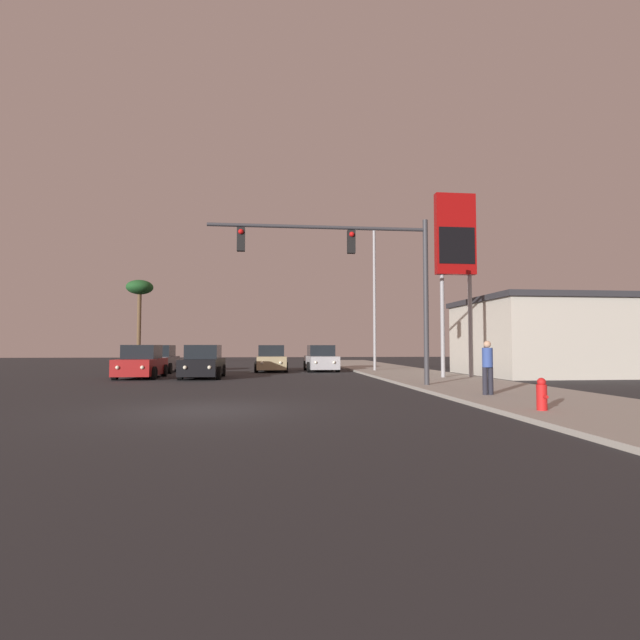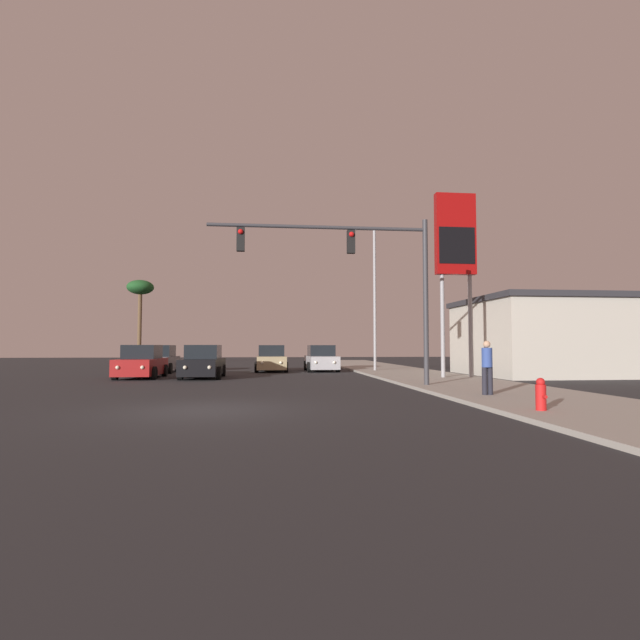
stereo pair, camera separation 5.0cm
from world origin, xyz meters
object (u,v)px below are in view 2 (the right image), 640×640
(car_silver, at_px, (321,359))
(gas_station_sign, at_px, (455,244))
(traffic_light_mast, at_px, (362,265))
(car_black, at_px, (203,363))
(street_lamp, at_px, (373,290))
(pedestrian_on_sidewalk, at_px, (487,365))
(car_grey, at_px, (159,360))
(fire_hydrant, at_px, (541,395))
(car_tan, at_px, (271,359))
(palm_tree_far, at_px, (140,291))
(car_red, at_px, (142,363))

(car_silver, height_order, gas_station_sign, gas_station_sign)
(traffic_light_mast, bearing_deg, car_black, 134.85)
(street_lamp, xyz_separation_m, gas_station_sign, (2.59, -7.25, 1.50))
(traffic_light_mast, height_order, pedestrian_on_sidewalk, traffic_light_mast)
(car_grey, height_order, traffic_light_mast, traffic_light_mast)
(car_black, bearing_deg, car_silver, -135.13)
(car_black, distance_m, fire_hydrant, 17.58)
(car_grey, relative_size, traffic_light_mast, 0.50)
(fire_hydrant, height_order, pedestrian_on_sidewalk, pedestrian_on_sidewalk)
(car_silver, bearing_deg, fire_hydrant, 96.57)
(car_tan, bearing_deg, car_silver, 179.00)
(gas_station_sign, bearing_deg, car_tan, 135.25)
(car_grey, distance_m, palm_tree_far, 17.36)
(traffic_light_mast, relative_size, pedestrian_on_sidewalk, 5.14)
(car_red, bearing_deg, traffic_light_mast, 144.84)
(car_black, distance_m, street_lamp, 11.73)
(gas_station_sign, bearing_deg, car_grey, 152.95)
(car_tan, relative_size, pedestrian_on_sidewalk, 2.59)
(car_grey, relative_size, fire_hydrant, 5.69)
(street_lamp, bearing_deg, palm_tree_far, 138.01)
(car_black, bearing_deg, car_grey, -57.09)
(street_lamp, height_order, fire_hydrant, street_lamp)
(car_tan, relative_size, palm_tree_far, 0.56)
(car_black, xyz_separation_m, gas_station_sign, (12.39, -2.50, 5.86))
(car_black, height_order, fire_hydrant, car_black)
(pedestrian_on_sidewalk, xyz_separation_m, palm_tree_far, (-18.35, 32.11, 5.60))
(car_silver, height_order, traffic_light_mast, traffic_light_mast)
(car_silver, distance_m, car_grey, 10.10)
(car_red, distance_m, fire_hydrant, 19.70)
(gas_station_sign, bearing_deg, car_black, 168.58)
(car_grey, distance_m, street_lamp, 13.87)
(car_tan, xyz_separation_m, palm_tree_far, (-11.85, 14.77, 5.88))
(car_silver, bearing_deg, car_black, 41.84)
(car_grey, height_order, car_red, same)
(car_black, relative_size, car_silver, 1.00)
(car_red, height_order, street_lamp, street_lamp)
(car_red, bearing_deg, car_black, 174.86)
(car_tan, height_order, pedestrian_on_sidewalk, pedestrian_on_sidewalk)
(car_grey, height_order, fire_hydrant, car_grey)
(car_silver, xyz_separation_m, gas_station_sign, (5.66, -8.80, 5.86))
(gas_station_sign, bearing_deg, car_silver, 122.76)
(car_grey, distance_m, traffic_light_mast, 16.61)
(street_lamp, distance_m, palm_tree_far, 24.47)
(car_tan, xyz_separation_m, traffic_light_mast, (3.39, -13.23, 4.03))
(pedestrian_on_sidewalk, bearing_deg, car_black, 132.22)
(palm_tree_far, bearing_deg, car_red, -75.84)
(car_grey, xyz_separation_m, gas_station_sign, (15.73, -8.03, 5.86))
(car_black, height_order, pedestrian_on_sidewalk, pedestrian_on_sidewalk)
(car_grey, relative_size, palm_tree_far, 0.56)
(car_tan, distance_m, traffic_light_mast, 14.24)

